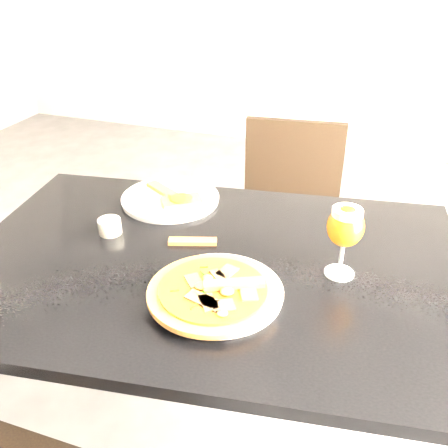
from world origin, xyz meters
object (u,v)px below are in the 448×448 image
at_px(chair_far, 287,225).
at_px(pizza, 214,291).
at_px(dining_table, 212,290).
at_px(beer_glass, 345,227).

bearing_deg(chair_far, pizza, -95.23).
relative_size(dining_table, chair_far, 1.55).
distance_m(chair_far, beer_glass, 0.83).
xyz_separation_m(chair_far, pizza, (0.03, -0.86, 0.31)).
distance_m(pizza, beer_glass, 0.32).
xyz_separation_m(pizza, beer_glass, (0.24, 0.19, 0.10)).
height_order(dining_table, chair_far, chair_far).
height_order(dining_table, beer_glass, beer_glass).
height_order(dining_table, pizza, pizza).
xyz_separation_m(dining_table, beer_glass, (0.30, 0.04, 0.21)).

